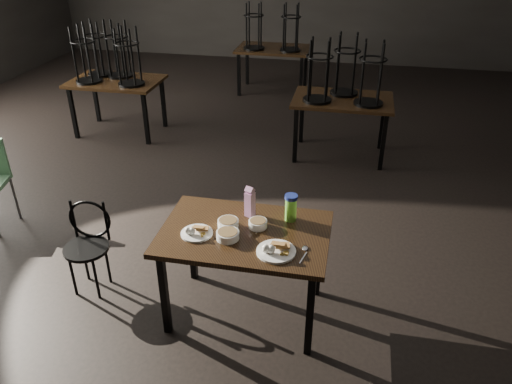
% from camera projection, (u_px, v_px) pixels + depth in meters
% --- Properties ---
extents(main_table, '(1.20, 0.80, 0.75)m').
position_uv_depth(main_table, '(245.00, 240.00, 3.58)').
color(main_table, black).
rests_on(main_table, ground).
extents(plate_left, '(0.23, 0.23, 0.07)m').
position_uv_depth(plate_left, '(196.00, 232.00, 3.50)').
color(plate_left, white).
rests_on(plate_left, main_table).
extents(plate_right, '(0.27, 0.27, 0.09)m').
position_uv_depth(plate_right, '(276.00, 250.00, 3.31)').
color(plate_right, white).
rests_on(plate_right, main_table).
extents(bowl_near, '(0.15, 0.15, 0.06)m').
position_uv_depth(bowl_near, '(228.00, 223.00, 3.57)').
color(bowl_near, white).
rests_on(bowl_near, main_table).
extents(bowl_far, '(0.13, 0.13, 0.05)m').
position_uv_depth(bowl_far, '(258.00, 223.00, 3.57)').
color(bowl_far, white).
rests_on(bowl_far, main_table).
extents(bowl_big, '(0.16, 0.16, 0.06)m').
position_uv_depth(bowl_big, '(228.00, 235.00, 3.45)').
color(bowl_big, white).
rests_on(bowl_big, main_table).
extents(juice_carton, '(0.08, 0.08, 0.24)m').
position_uv_depth(juice_carton, '(250.00, 202.00, 3.67)').
color(juice_carton, '#7E1763').
rests_on(juice_carton, main_table).
extents(water_bottle, '(0.10, 0.10, 0.21)m').
position_uv_depth(water_bottle, '(291.00, 207.00, 3.62)').
color(water_bottle, '#7DDE41').
rests_on(water_bottle, main_table).
extents(spoon, '(0.05, 0.21, 0.01)m').
position_uv_depth(spoon, '(305.00, 250.00, 3.34)').
color(spoon, silver).
rests_on(spoon, main_table).
extents(bentwood_chair, '(0.37, 0.36, 0.75)m').
position_uv_depth(bentwood_chair, '(88.00, 240.00, 3.98)').
color(bentwood_chair, black).
rests_on(bentwood_chair, ground).
extents(bg_table_left, '(1.20, 0.80, 1.48)m').
position_uv_depth(bg_table_left, '(113.00, 76.00, 6.68)').
color(bg_table_left, black).
rests_on(bg_table_left, ground).
extents(bg_table_right, '(1.20, 0.80, 1.48)m').
position_uv_depth(bg_table_right, '(343.00, 97.00, 6.01)').
color(bg_table_right, black).
rests_on(bg_table_right, ground).
extents(bg_table_far, '(1.20, 0.80, 1.48)m').
position_uv_depth(bg_table_far, '(273.00, 48.00, 8.24)').
color(bg_table_far, black).
rests_on(bg_table_far, ground).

